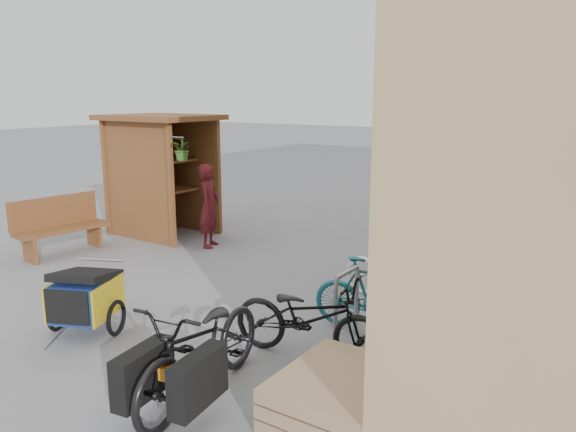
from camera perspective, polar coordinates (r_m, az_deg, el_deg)
The scene contains 17 objects.
ground at distance 7.88m, azimuth -9.23°, elevation -8.63°, with size 80.00×80.00×0.00m, color gray.
kiosk at distance 11.51m, azimuth -13.11°, elevation 5.77°, with size 2.49×1.65×2.40m.
bike_rack at distance 8.53m, azimuth 13.56°, elevation -3.54°, with size 0.05×5.35×0.86m.
pallet_stack at distance 5.15m, azimuth 5.41°, elevation -17.85°, with size 1.00×1.20×0.40m.
bench at distance 10.75m, azimuth -22.19°, elevation -0.84°, with size 0.68×1.66×1.02m.
shopping_carts at distance 12.69m, azimuth 23.84°, elevation 1.15°, with size 0.55×2.18×0.99m.
child_trailer at distance 7.13m, azimuth -19.92°, elevation -7.64°, with size 0.92×1.39×0.81m.
cargo_bike at distance 5.35m, azimuth -8.82°, elevation -13.17°, with size 0.95×2.02×1.02m.
person_kiosk at distance 10.45m, azimuth -8.00°, elevation 1.04°, with size 0.57×0.37×1.55m, color maroon.
bike_0 at distance 6.08m, azimuth 2.16°, elevation -10.27°, with size 0.61×1.75×0.92m, color black.
bike_1 at distance 6.78m, azimuth 8.77°, elevation -8.03°, with size 0.43×1.51×0.90m, color #1A5E68.
bike_2 at distance 7.76m, azimuth 11.06°, elevation -5.66°, with size 0.57×1.64×0.86m, color white.
bike_3 at distance 8.25m, azimuth 14.06°, elevation -4.59°, with size 0.42×1.50×0.90m, color white.
bike_4 at distance 9.04m, azimuth 13.68°, elevation -2.78°, with size 0.66×1.90×1.00m, color black.
bike_5 at distance 9.12m, azimuth 15.23°, elevation -2.56°, with size 0.49×1.74×1.04m, color white.
bike_6 at distance 10.09m, azimuth 16.48°, elevation -1.75°, with size 0.58×1.65×0.87m, color #C07C8E.
bike_7 at distance 10.51m, azimuth 16.92°, elevation -0.67°, with size 0.50×1.78×1.07m, color #C07C8E.
Camera 1 is at (5.08, -5.34, 2.79)m, focal length 35.00 mm.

